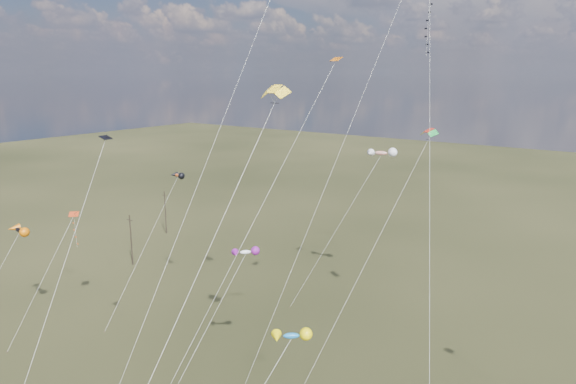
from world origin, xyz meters
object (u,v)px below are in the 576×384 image
Objects in this scene: utility_pole_far at (165,212)px; parafoil_yellow at (274,91)px; utility_pole_near at (131,240)px; diamond_black_high at (428,46)px; novelty_black_orange at (19,230)px.

utility_pole_far is 60.84m from parafoil_yellow.
parafoil_yellow is at bearing -21.95° from utility_pole_near.
utility_pole_near is at bearing 158.05° from parafoil_yellow.
parafoil_yellow is at bearing -32.22° from utility_pole_far.
diamond_black_high reaches higher than novelty_black_orange.
diamond_black_high is 18.44m from parafoil_yellow.
utility_pole_far is at bearing 166.52° from diamond_black_high.
utility_pole_far is 60.88m from diamond_black_high.
utility_pole_far is 0.66× the size of novelty_black_orange.
novelty_black_orange is (5.47, -19.33, 7.43)m from utility_pole_near.
diamond_black_high is 48.76m from novelty_black_orange.
utility_pole_near is at bearing -178.30° from diamond_black_high.
novelty_black_orange is (-39.36, -20.66, -20.04)m from diamond_black_high.
diamond_black_high reaches higher than parafoil_yellow.
diamond_black_high reaches higher than utility_pole_near.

